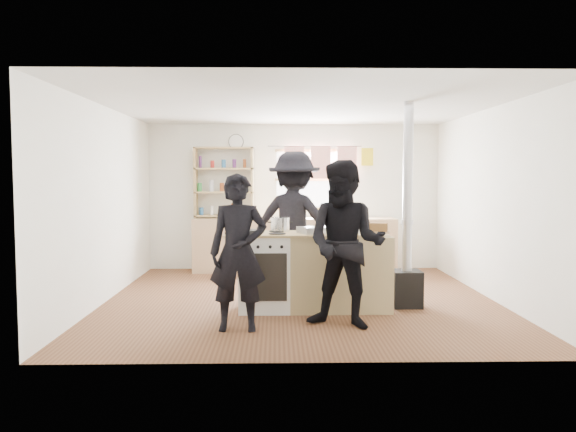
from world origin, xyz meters
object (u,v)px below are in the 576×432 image
(thermos, at_px, (333,210))
(cooking_island, at_px, (314,271))
(person_near_left, at_px, (238,252))
(person_near_right, at_px, (346,244))
(person_far, at_px, (294,223))
(bread_board, at_px, (378,229))
(stockpot_stove, at_px, (280,224))
(roast_tray, at_px, (315,230))
(stockpot_counter, at_px, (355,225))
(flue_heater, at_px, (407,253))
(skillet_greens, at_px, (249,232))

(thermos, relative_size, cooking_island, 0.14)
(person_near_left, bearing_deg, person_near_right, 3.99)
(person_near_left, bearing_deg, cooking_island, 46.63)
(person_far, bearing_deg, bread_board, 150.00)
(cooking_island, relative_size, stockpot_stove, 8.27)
(cooking_island, xyz_separation_m, roast_tray, (-0.00, -0.06, 0.51))
(stockpot_counter, bearing_deg, stockpot_stove, 166.33)
(roast_tray, relative_size, stockpot_stove, 1.82)
(cooking_island, distance_m, stockpot_stove, 0.71)
(thermos, relative_size, stockpot_counter, 0.98)
(thermos, bearing_deg, stockpot_stove, -109.56)
(flue_heater, relative_size, person_far, 1.29)
(roast_tray, relative_size, bread_board, 1.34)
(person_far, bearing_deg, skillet_greens, 80.32)
(skillet_greens, xyz_separation_m, stockpot_counter, (1.26, 0.11, 0.07))
(skillet_greens, height_order, person_near_right, person_near_right)
(cooking_island, relative_size, stockpot_counter, 6.95)
(thermos, relative_size, person_near_right, 0.16)
(stockpot_stove, distance_m, person_near_left, 1.19)
(bread_board, height_order, person_near_left, person_near_left)
(skillet_greens, xyz_separation_m, bread_board, (1.53, 0.09, 0.02))
(person_near_left, distance_m, person_near_right, 1.13)
(bread_board, bearing_deg, stockpot_counter, 175.73)
(roast_tray, relative_size, person_far, 0.22)
(thermos, bearing_deg, roast_tray, -100.16)
(thermos, bearing_deg, bread_board, -84.86)
(thermos, bearing_deg, person_near_left, -110.34)
(person_near_right, height_order, person_far, person_far)
(cooking_island, xyz_separation_m, skillet_greens, (-0.77, -0.13, 0.49))
(stockpot_counter, xyz_separation_m, person_far, (-0.70, 1.01, -0.05))
(flue_heater, bearing_deg, cooking_island, -173.28)
(stockpot_counter, bearing_deg, thermos, 89.56)
(stockpot_counter, height_order, bread_board, stockpot_counter)
(bread_board, relative_size, person_near_left, 0.20)
(flue_heater, xyz_separation_m, person_near_left, (-2.00, -1.02, 0.15))
(flue_heater, height_order, person_near_right, flue_heater)
(skillet_greens, height_order, flue_heater, flue_heater)
(bread_board, bearing_deg, person_near_right, -121.78)
(flue_heater, relative_size, person_near_right, 1.41)
(roast_tray, relative_size, person_near_right, 0.24)
(thermos, bearing_deg, stockpot_counter, -90.44)
(thermos, xyz_separation_m, skillet_greens, (-1.28, -2.90, -0.08))
(person_near_right, relative_size, person_far, 0.91)
(thermos, height_order, cooking_island, thermos)
(cooking_island, distance_m, roast_tray, 0.51)
(skillet_greens, height_order, stockpot_stove, stockpot_stove)
(stockpot_counter, bearing_deg, roast_tray, -175.20)
(thermos, xyz_separation_m, person_near_left, (-1.36, -3.66, -0.22))
(cooking_island, distance_m, flue_heater, 1.17)
(stockpot_stove, relative_size, person_near_left, 0.15)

